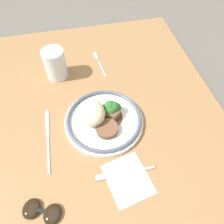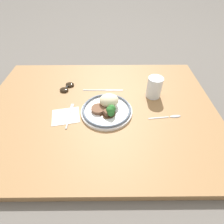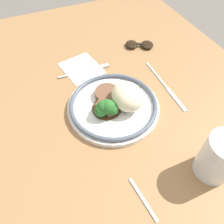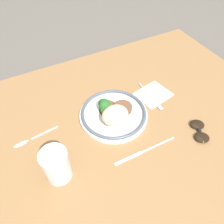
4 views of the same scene
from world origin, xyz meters
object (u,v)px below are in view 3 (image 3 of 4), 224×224
(plate, at_px, (115,104))
(juice_glass, at_px, (218,159))
(sunglasses, at_px, (139,45))
(fork, at_px, (89,70))
(knife, at_px, (166,87))

(plate, height_order, juice_glass, juice_glass)
(plate, distance_m, juice_glass, 0.29)
(sunglasses, bearing_deg, fork, -50.37)
(juice_glass, distance_m, sunglasses, 0.50)
(plate, distance_m, knife, 0.19)
(juice_glass, bearing_deg, plate, -152.92)
(knife, distance_m, sunglasses, 0.22)
(fork, relative_size, sunglasses, 1.52)
(juice_glass, bearing_deg, knife, 169.06)
(plate, distance_m, fork, 0.19)
(plate, bearing_deg, knife, 95.94)
(knife, height_order, sunglasses, sunglasses)
(plate, height_order, fork, plate)
(plate, xyz_separation_m, juice_glass, (0.25, 0.13, 0.03))
(sunglasses, bearing_deg, juice_glass, 16.85)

